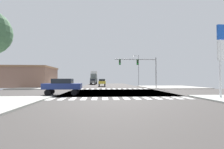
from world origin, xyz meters
TOP-DOWN VIEW (x-y plane):
  - ground at (0.00, 0.00)m, footprint 90.00×90.00m
  - sidewalk_corner_ne at (13.00, 12.00)m, footprint 12.00×12.00m
  - sidewalk_corner_nw at (-13.00, 12.00)m, footprint 12.00×12.00m
  - crosswalk_near at (-0.25, -7.30)m, footprint 13.50×2.00m
  - crosswalk_far at (-0.25, 7.30)m, footprint 13.50×2.00m
  - traffic_signal_mast at (5.13, 7.49)m, footprint 8.07×0.55m
  - street_lamp at (8.07, 21.63)m, footprint 1.78×0.32m
  - bank_building at (-19.78, 15.97)m, footprint 13.66×9.76m
  - sedan_farside_2 at (-5.00, 30.50)m, footprint 1.80×4.30m
  - sedan_crossing_3 at (-2.00, 18.67)m, footprint 1.80×4.30m
  - box_truck_queued_1 at (-5.00, 37.49)m, footprint 2.40×7.20m
  - sedan_leading_4 at (-6.63, -3.50)m, footprint 4.30×1.80m

SIDE VIEW (x-z plane):
  - ground at x=0.00m, z-range -0.05..0.00m
  - crosswalk_near at x=-0.25m, z-range 0.00..0.01m
  - crosswalk_far at x=-0.25m, z-range 0.00..0.01m
  - sidewalk_corner_ne at x=13.00m, z-range 0.00..0.14m
  - sidewalk_corner_nw at x=-13.00m, z-range 0.00..0.14m
  - sedan_farside_2 at x=-5.00m, z-range 0.18..2.06m
  - sedan_crossing_3 at x=-2.00m, z-range 0.18..2.06m
  - sedan_leading_4 at x=-6.63m, z-range 0.18..2.06m
  - bank_building at x=-19.78m, z-range 0.01..4.76m
  - box_truck_queued_1 at x=-5.00m, z-range 0.14..4.99m
  - traffic_signal_mast at x=5.13m, z-range 1.49..7.50m
  - street_lamp at x=8.07m, z-range 0.80..9.38m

